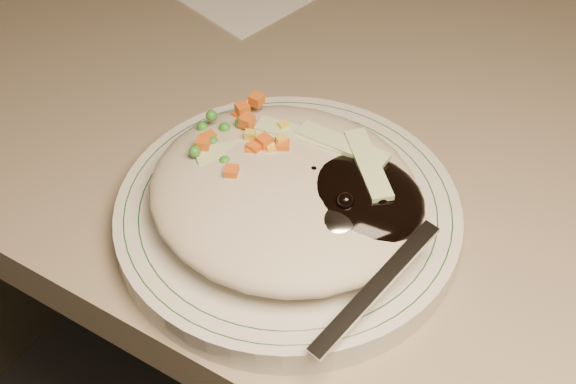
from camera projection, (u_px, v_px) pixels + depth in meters
The scene contains 4 objects.
desk at pixel (468, 249), 0.83m from camera, with size 1.40×0.70×0.74m.
plate at pixel (288, 217), 0.57m from camera, with size 0.25×0.25×0.02m, color silver.
plate_rim at pixel (288, 208), 0.57m from camera, with size 0.23×0.23×0.00m.
meal at pixel (293, 189), 0.55m from camera, with size 0.20×0.19×0.05m.
Camera 1 is at (0.12, 0.83, 1.18)m, focal length 50.00 mm.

